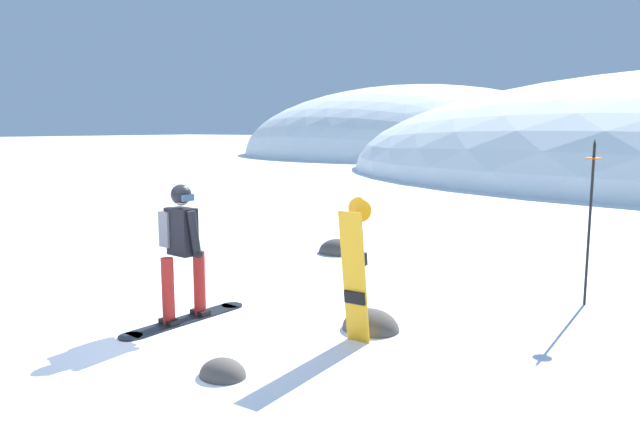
{
  "coord_description": "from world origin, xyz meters",
  "views": [
    {
      "loc": [
        5.22,
        -4.32,
        2.39
      ],
      "look_at": [
        -0.04,
        3.8,
        1.0
      ],
      "focal_mm": 33.53,
      "sensor_mm": 36.0,
      "label": 1
    }
  ],
  "objects_px": {
    "rock_mid": "(370,329)",
    "rock_small": "(338,253)",
    "piste_marker_near": "(590,212)",
    "spare_snowboard": "(355,271)",
    "snowboarder_main": "(181,248)",
    "rock_dark": "(223,376)"
  },
  "relations": [
    {
      "from": "rock_mid",
      "to": "rock_small",
      "type": "distance_m",
      "value": 4.41
    },
    {
      "from": "piste_marker_near",
      "to": "rock_mid",
      "type": "distance_m",
      "value": 3.42
    },
    {
      "from": "spare_snowboard",
      "to": "piste_marker_near",
      "type": "height_order",
      "value": "piste_marker_near"
    },
    {
      "from": "snowboarder_main",
      "to": "rock_small",
      "type": "distance_m",
      "value": 4.65
    },
    {
      "from": "rock_dark",
      "to": "rock_mid",
      "type": "xyz_separation_m",
      "value": [
        0.57,
        1.98,
        0.0
      ]
    },
    {
      "from": "rock_small",
      "to": "rock_dark",
      "type": "bearing_deg",
      "value": -69.7
    },
    {
      "from": "spare_snowboard",
      "to": "piste_marker_near",
      "type": "relative_size",
      "value": 0.73
    },
    {
      "from": "spare_snowboard",
      "to": "rock_small",
      "type": "relative_size",
      "value": 2.12
    },
    {
      "from": "piste_marker_near",
      "to": "snowboarder_main",
      "type": "bearing_deg",
      "value": -139.79
    },
    {
      "from": "rock_dark",
      "to": "rock_small",
      "type": "height_order",
      "value": "rock_small"
    },
    {
      "from": "rock_mid",
      "to": "snowboarder_main",
      "type": "bearing_deg",
      "value": -155.4
    },
    {
      "from": "rock_dark",
      "to": "snowboarder_main",
      "type": "bearing_deg",
      "value": 147.23
    },
    {
      "from": "spare_snowboard",
      "to": "rock_small",
      "type": "bearing_deg",
      "value": 123.44
    },
    {
      "from": "snowboarder_main",
      "to": "piste_marker_near",
      "type": "distance_m",
      "value": 5.37
    },
    {
      "from": "snowboarder_main",
      "to": "rock_mid",
      "type": "relative_size",
      "value": 2.59
    },
    {
      "from": "rock_mid",
      "to": "rock_dark",
      "type": "bearing_deg",
      "value": -105.99
    },
    {
      "from": "rock_dark",
      "to": "rock_mid",
      "type": "relative_size",
      "value": 0.69
    },
    {
      "from": "piste_marker_near",
      "to": "rock_dark",
      "type": "height_order",
      "value": "piste_marker_near"
    },
    {
      "from": "rock_dark",
      "to": "rock_mid",
      "type": "distance_m",
      "value": 2.06
    },
    {
      "from": "rock_dark",
      "to": "piste_marker_near",
      "type": "bearing_deg",
      "value": 60.41
    },
    {
      "from": "spare_snowboard",
      "to": "rock_mid",
      "type": "xyz_separation_m",
      "value": [
        -0.07,
        0.51,
        -0.83
      ]
    },
    {
      "from": "spare_snowboard",
      "to": "rock_small",
      "type": "height_order",
      "value": "spare_snowboard"
    }
  ]
}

